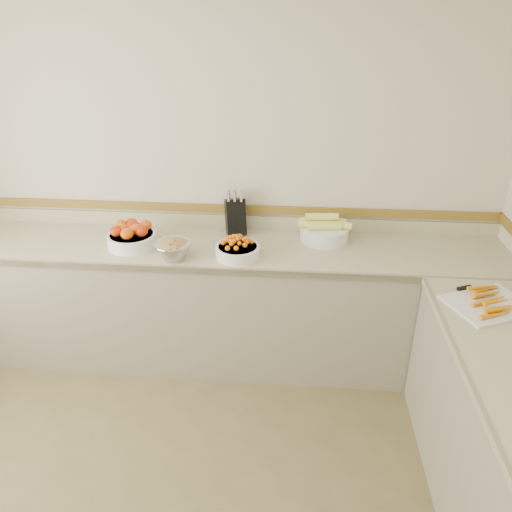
# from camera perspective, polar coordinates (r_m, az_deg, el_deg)

# --- Properties ---
(back_wall) EXTENTS (4.00, 0.00, 4.00)m
(back_wall) POSITION_cam_1_polar(r_m,az_deg,el_deg) (3.54, -4.84, 9.32)
(back_wall) COLOR beige
(back_wall) RESTS_ON ground_plane
(counter_back) EXTENTS (4.00, 0.65, 1.08)m
(counter_back) POSITION_cam_1_polar(r_m,az_deg,el_deg) (3.60, -5.14, -5.22)
(counter_back) COLOR tan
(counter_back) RESTS_ON ground_plane
(knife_block) EXTENTS (0.18, 0.19, 0.33)m
(knife_block) POSITION_cam_1_polar(r_m,az_deg,el_deg) (3.51, -2.36, 4.63)
(knife_block) COLOR black
(knife_block) RESTS_ON counter_back
(tomato_bowl) EXTENTS (0.33, 0.33, 0.16)m
(tomato_bowl) POSITION_cam_1_polar(r_m,az_deg,el_deg) (3.45, -14.03, 2.29)
(tomato_bowl) COLOR white
(tomato_bowl) RESTS_ON counter_back
(cherry_tomato_bowl) EXTENTS (0.29, 0.29, 0.15)m
(cherry_tomato_bowl) POSITION_cam_1_polar(r_m,az_deg,el_deg) (3.20, -2.09, 0.77)
(cherry_tomato_bowl) COLOR white
(cherry_tomato_bowl) RESTS_ON counter_back
(corn_bowl) EXTENTS (0.37, 0.33, 0.20)m
(corn_bowl) POSITION_cam_1_polar(r_m,az_deg,el_deg) (3.46, 7.77, 2.92)
(corn_bowl) COLOR white
(corn_bowl) RESTS_ON counter_back
(rhubarb_bowl) EXTENTS (0.24, 0.24, 0.14)m
(rhubarb_bowl) POSITION_cam_1_polar(r_m,az_deg,el_deg) (3.21, -9.42, 0.86)
(rhubarb_bowl) COLOR #B2B2BA
(rhubarb_bowl) RESTS_ON counter_back
(cutting_board) EXTENTS (0.52, 0.47, 0.06)m
(cutting_board) POSITION_cam_1_polar(r_m,az_deg,el_deg) (2.99, 25.06, -4.83)
(cutting_board) COLOR white
(cutting_board) RESTS_ON counter_right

